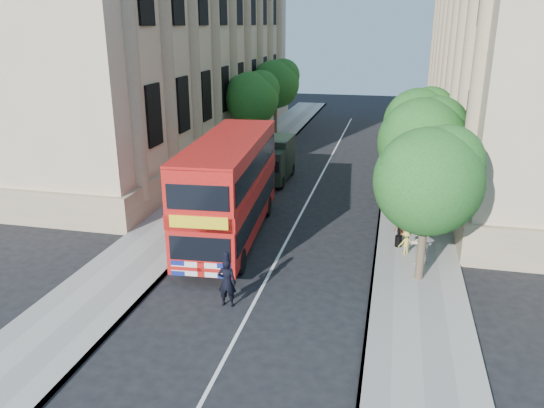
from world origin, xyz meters
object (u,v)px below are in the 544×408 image
Objects in this scene: lamp_post at (402,195)px; box_van at (274,161)px; woman_pedestrian at (419,242)px; police_constable at (227,282)px; double_decker_bus at (230,186)px.

lamp_post is 1.10× the size of box_van.
lamp_post reaches higher than woman_pedestrian.
police_constable is at bearing -132.07° from lamp_post.
woman_pedestrian is at bearing -11.64° from double_decker_bus.
double_decker_bus is (-7.60, -0.53, 0.04)m from lamp_post.
police_constable is (-5.87, -6.50, -1.60)m from lamp_post.
double_decker_bus is 2.17× the size of box_van.
police_constable is at bearing -7.06° from woman_pedestrian.
double_decker_bus is 5.51× the size of woman_pedestrian.
woman_pedestrian is (0.79, -1.59, -1.47)m from lamp_post.
lamp_post is 8.91m from police_constable.
double_decker_bus is 8.59m from woman_pedestrian.
box_van reaches higher than police_constable.
police_constable is at bearing -78.27° from double_decker_bus.
lamp_post is 2.30m from woman_pedestrian.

